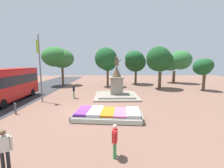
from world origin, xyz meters
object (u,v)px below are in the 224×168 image
(statue_monument, at_px, (117,89))
(banner_pole, at_px, (40,68))
(kerb_bollard_mid_b, at_px, (15,108))
(pedestrian_near_planter, at_px, (115,139))
(pedestrian_crossing_plaza, at_px, (4,148))
(city_bus, at_px, (6,83))
(pedestrian_with_handbag, at_px, (74,90))
(flower_planter, at_px, (108,114))

(statue_monument, xyz_separation_m, banner_pole, (-8.05, -2.31, 2.71))
(kerb_bollard_mid_b, bearing_deg, pedestrian_near_planter, -36.32)
(statue_monument, bearing_deg, banner_pole, -163.97)
(banner_pole, xyz_separation_m, kerb_bollard_mid_b, (-0.47, -3.83, -3.15))
(pedestrian_crossing_plaza, bearing_deg, city_bus, 123.10)
(statue_monument, relative_size, pedestrian_near_planter, 3.41)
(city_bus, xyz_separation_m, pedestrian_near_planter, (11.03, -9.68, -1.15))
(pedestrian_with_handbag, relative_size, pedestrian_crossing_plaza, 1.05)
(city_bus, xyz_separation_m, pedestrian_crossing_plaza, (6.81, -10.45, -1.05))
(pedestrian_with_handbag, bearing_deg, pedestrian_crossing_plaza, -89.19)
(flower_planter, bearing_deg, pedestrian_with_handbag, 122.35)
(banner_pole, distance_m, pedestrian_with_handbag, 4.33)
(city_bus, bearing_deg, pedestrian_with_handbag, 13.34)
(banner_pole, relative_size, pedestrian_crossing_plaza, 4.17)
(flower_planter, bearing_deg, pedestrian_near_planter, -86.09)
(city_bus, xyz_separation_m, kerb_bollard_mid_b, (3.18, -3.91, -1.51))
(statue_monument, distance_m, banner_pole, 8.81)
(city_bus, bearing_deg, flower_planter, -24.28)
(pedestrian_near_planter, relative_size, pedestrian_crossing_plaza, 0.91)
(flower_planter, relative_size, pedestrian_with_handbag, 3.07)
(pedestrian_with_handbag, relative_size, kerb_bollard_mid_b, 1.80)
(flower_planter, relative_size, city_bus, 0.59)
(pedestrian_with_handbag, height_order, kerb_bollard_mid_b, pedestrian_with_handbag)
(kerb_bollard_mid_b, bearing_deg, banner_pole, 83.00)
(banner_pole, relative_size, kerb_bollard_mid_b, 7.18)
(flower_planter, relative_size, pedestrian_near_planter, 3.53)
(city_bus, distance_m, pedestrian_near_planter, 14.72)
(pedestrian_with_handbag, bearing_deg, flower_planter, -57.65)
(flower_planter, relative_size, banner_pole, 0.77)
(banner_pole, relative_size, pedestrian_with_handbag, 3.99)
(pedestrian_with_handbag, bearing_deg, city_bus, -166.66)
(pedestrian_with_handbag, height_order, pedestrian_near_planter, pedestrian_with_handbag)
(banner_pole, bearing_deg, flower_planter, -34.00)
(flower_planter, xyz_separation_m, statue_monument, (1.01, 7.06, 0.69))
(flower_planter, relative_size, kerb_bollard_mid_b, 5.54)
(pedestrian_crossing_plaza, relative_size, kerb_bollard_mid_b, 1.72)
(pedestrian_crossing_plaza, bearing_deg, pedestrian_near_planter, 10.46)
(kerb_bollard_mid_b, bearing_deg, flower_planter, -6.96)
(pedestrian_near_planter, distance_m, kerb_bollard_mid_b, 9.74)
(city_bus, bearing_deg, statue_monument, 10.83)
(statue_monument, distance_m, pedestrian_near_planter, 11.94)
(flower_planter, height_order, pedestrian_near_planter, pedestrian_near_planter)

